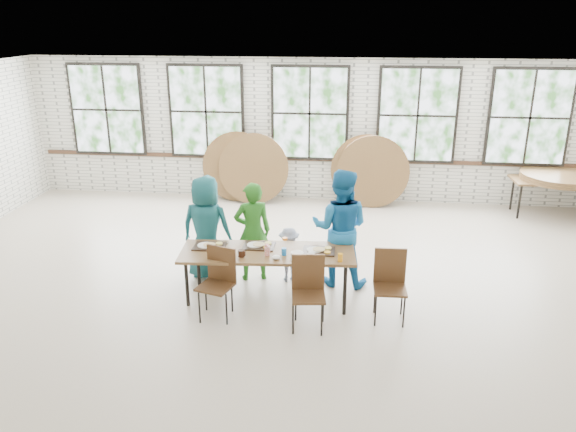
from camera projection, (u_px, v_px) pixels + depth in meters
name	position (u px, v px, depth m)	size (l,w,h in m)	color
room	(310.00, 116.00, 11.68)	(12.00, 12.00, 12.00)	#BCAC95
dining_table	(268.00, 255.00, 7.74)	(2.45, 0.98, 0.74)	brown
chair_near_left	(219.00, 276.00, 7.40)	(0.52, 0.51, 0.95)	#492E18
chair_near_right	(308.00, 286.00, 7.15)	(0.47, 0.45, 0.95)	#492E18
chair_spare	(390.00, 279.00, 7.34)	(0.43, 0.42, 0.95)	#492E18
adult_teal	(207.00, 228.00, 8.42)	(0.78, 0.51, 1.60)	navy
adult_green	(253.00, 232.00, 8.36)	(0.56, 0.37, 1.53)	#22631A
toddler	(289.00, 254.00, 8.42)	(0.55, 0.31, 0.84)	#162047
adult_blue	(340.00, 228.00, 8.18)	(0.86, 0.67, 1.76)	#1764A1
storage_table	(559.00, 183.00, 11.07)	(1.83, 0.82, 0.74)	brown
tabletop_clutter	(274.00, 251.00, 7.68)	(2.09, 0.63, 0.11)	black
round_tops_stacked	(560.00, 177.00, 11.03)	(1.50, 1.50, 0.13)	brown
round_tops_leaning	(307.00, 170.00, 11.80)	(4.38, 0.39, 1.49)	brown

